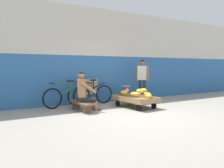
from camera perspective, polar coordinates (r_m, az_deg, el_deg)
ground_plane at (r=6.13m, az=6.35°, el=-7.81°), size 80.00×80.00×0.00m
back_wall at (r=8.32m, az=-5.07°, el=6.99°), size 16.00×0.30×3.35m
banana_cart at (r=7.30m, az=5.80°, el=-3.94°), size 0.95×1.50×0.36m
banana_pile at (r=7.20m, az=6.72°, el=-2.27°), size 0.61×1.42×0.27m
low_bench at (r=6.73m, az=-7.59°, el=-5.01°), size 0.33×1.11×0.27m
vendor_seated at (r=6.70m, az=-6.89°, el=-1.87°), size 0.72×0.55×1.14m
plastic_crate at (r=8.31m, az=3.56°, el=-3.54°), size 0.36×0.28×0.30m
weighing_scale at (r=8.28m, az=3.57°, el=-1.46°), size 0.30×0.30×0.29m
bicycle_near_left at (r=7.42m, az=-10.99°, el=-2.99°), size 1.66×0.48×0.86m
bicycle_far_left at (r=7.84m, az=-5.31°, el=-2.54°), size 1.66×0.48×0.86m
sign_board at (r=8.08m, az=-6.14°, el=-1.77°), size 0.70×0.28×0.87m
customer_adult at (r=8.47m, az=7.56°, el=2.02°), size 0.35×0.42×1.53m
shopping_bag at (r=7.86m, az=4.67°, el=-4.22°), size 0.18×0.12×0.24m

